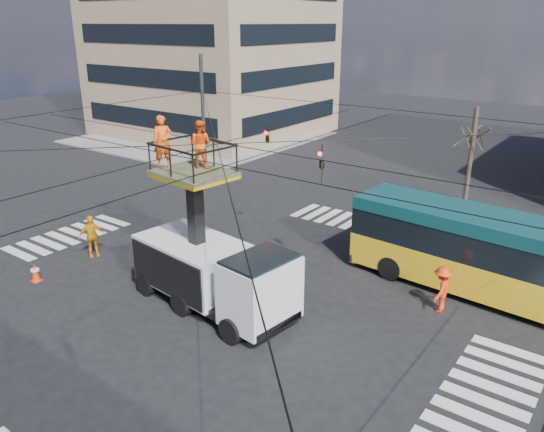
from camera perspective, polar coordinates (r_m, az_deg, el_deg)
The scene contains 10 objects.
ground at distance 20.87m, azimuth -5.38°, elevation -8.31°, with size 120.00×120.00×0.00m, color black.
sidewalk_nw at distance 49.04m, azimuth -7.69°, elevation 8.41°, with size 18.00×18.00×0.12m, color slate.
crosswalks at distance 20.86m, azimuth -5.38°, elevation -8.28°, with size 22.40×22.40×0.02m, color silver, non-canonical shape.
overhead_network at distance 19.54m, azimuth -5.17°, elevation 3.33°, with size 24.24×24.24×8.00m.
tree_a at distance 28.56m, azimuth 20.86°, elevation 8.19°, with size 2.00×2.00×6.00m.
utility_truck at distance 19.05m, azimuth -6.50°, elevation -4.00°, with size 7.23×3.32×6.89m.
city_bus at distance 21.32m, azimuth 24.75°, elevation -4.40°, with size 12.71×3.53×3.20m.
traffic_cone at distance 23.60m, azimuth -24.12°, elevation -5.55°, with size 0.36×0.36×0.76m, color #FF300A.
worker_ground at distance 24.88m, azimuth -18.84°, elevation -2.07°, with size 1.13×0.47×1.92m, color orange.
flagger at distance 20.18m, azimuth 17.77°, elevation -7.51°, with size 1.13×0.65×1.75m, color #FF3310.
Camera 1 is at (12.34, -13.59, 9.93)m, focal length 35.00 mm.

